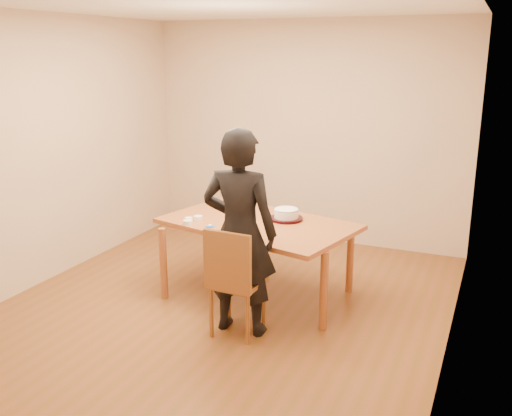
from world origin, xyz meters
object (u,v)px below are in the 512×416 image
at_px(dining_table, 258,224).
at_px(dining_chair, 238,283).
at_px(person, 240,233).
at_px(cake_plate, 286,219).
at_px(cake, 286,214).

distance_m(dining_table, dining_chair, 0.84).
bearing_deg(dining_table, dining_chair, -65.96).
xyz_separation_m(dining_table, person, (0.15, -0.73, 0.15)).
distance_m(cake_plate, person, 0.91).
distance_m(dining_chair, person, 0.43).
bearing_deg(dining_chair, dining_table, 103.90).
xyz_separation_m(dining_table, cake_plate, (0.22, 0.16, 0.03)).
bearing_deg(person, dining_chair, 85.60).
relative_size(dining_table, cake_plate, 5.56).
relative_size(dining_chair, cake, 1.66).
bearing_deg(cake_plate, dining_table, -143.71).
bearing_deg(cake_plate, person, -94.77).
xyz_separation_m(dining_chair, cake_plate, (0.07, 0.94, 0.31)).
bearing_deg(dining_chair, cake, 88.40).
relative_size(cake_plate, cake, 1.36).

